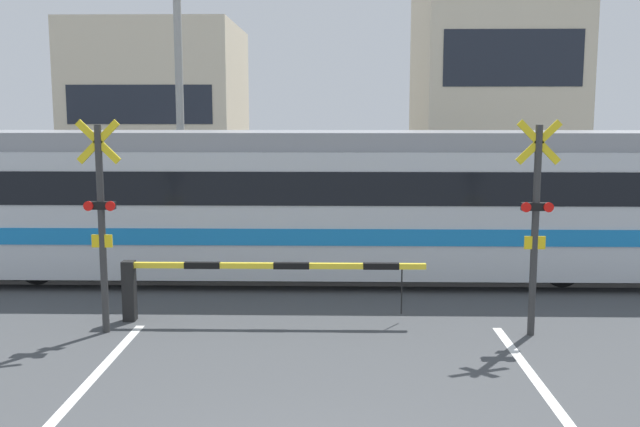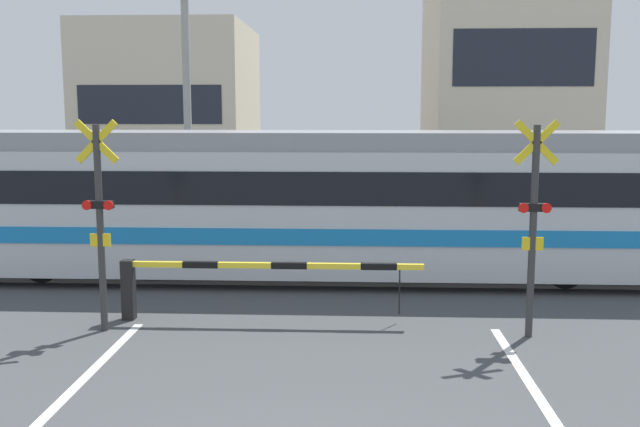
{
  "view_description": "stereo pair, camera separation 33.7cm",
  "coord_description": "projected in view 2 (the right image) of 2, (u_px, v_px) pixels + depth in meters",
  "views": [
    {
      "loc": [
        0.27,
        -5.26,
        3.44
      ],
      "look_at": [
        0.0,
        7.65,
        1.6
      ],
      "focal_mm": 40.0,
      "sensor_mm": 36.0,
      "label": 1
    },
    {
      "loc": [
        0.61,
        -5.25,
        3.44
      ],
      "look_at": [
        0.0,
        7.65,
        1.6
      ],
      "focal_mm": 40.0,
      "sensor_mm": 36.0,
      "label": 2
    }
  ],
  "objects": [
    {
      "name": "crossing_barrier_far",
      "position": [
        394.0,
        221.0,
        17.7
      ],
      "size": [
        5.0,
        0.2,
        1.01
      ],
      "color": "black",
      "rests_on": "ground_plane"
    },
    {
      "name": "crossing_signal_left",
      "position": [
        100.0,
        216.0,
        11.07
      ],
      "size": [
        0.68,
        0.15,
        3.33
      ],
      "color": "#333333",
      "rests_on": "ground_plane"
    },
    {
      "name": "building_left_of_street",
      "position": [
        173.0,
        114.0,
        27.99
      ],
      "size": [
        6.03,
        6.52,
        6.73
      ],
      "color": "beige",
      "rests_on": "ground_plane"
    },
    {
      "name": "rail_track_near",
      "position": [
        322.0,
        284.0,
        14.25
      ],
      "size": [
        50.0,
        0.1,
        0.08
      ],
      "color": "gray",
      "rests_on": "ground_plane"
    },
    {
      "name": "commuter_train",
      "position": [
        301.0,
        200.0,
        14.76
      ],
      "size": [
        16.96,
        2.71,
        3.05
      ],
      "color": "silver",
      "rests_on": "ground_plane"
    },
    {
      "name": "crossing_signal_right",
      "position": [
        533.0,
        219.0,
        10.76
      ],
      "size": [
        0.68,
        0.15,
        3.33
      ],
      "color": "#333333",
      "rests_on": "ground_plane"
    },
    {
      "name": "pedestrian",
      "position": [
        285.0,
        201.0,
        20.33
      ],
      "size": [
        0.38,
        0.22,
        1.61
      ],
      "color": "#33384C",
      "rests_on": "ground_plane"
    },
    {
      "name": "rail_track_far",
      "position": [
        325.0,
        268.0,
        15.67
      ],
      "size": [
        50.0,
        0.1,
        0.08
      ],
      "color": "gray",
      "rests_on": "ground_plane"
    },
    {
      "name": "utility_pole_streetside",
      "position": [
        187.0,
        81.0,
        19.93
      ],
      "size": [
        0.22,
        0.22,
        8.62
      ],
      "color": "gray",
      "rests_on": "ground_plane"
    },
    {
      "name": "building_right_of_street",
      "position": [
        503.0,
        77.0,
        27.19
      ],
      "size": [
        5.64,
        6.52,
        9.56
      ],
      "color": "beige",
      "rests_on": "ground_plane"
    },
    {
      "name": "crossing_barrier_near",
      "position": [
        218.0,
        276.0,
        11.77
      ],
      "size": [
        5.0,
        0.2,
        1.01
      ],
      "color": "black",
      "rests_on": "ground_plane"
    }
  ]
}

